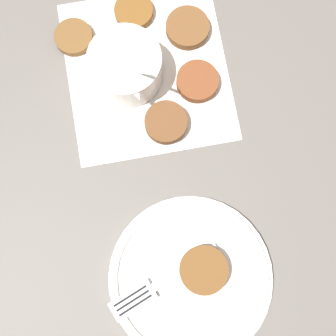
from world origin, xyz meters
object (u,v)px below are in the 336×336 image
Objects in this scene: sauce_bowl at (126,68)px; fritter_on_plate at (204,270)px; fork at (154,287)px; serving_plate at (191,278)px.

sauce_bowl is 1.76× the size of fritter_on_plate.
sauce_bowl is 0.32m from fork.
fritter_on_plate reaches higher than fork.
sauce_bowl is at bearing 176.15° from serving_plate.
fritter_on_plate is 0.07m from fork.
serving_plate is (0.31, -0.02, -0.02)m from sauce_bowl.
sauce_bowl reaches higher than fork.
fork is at bearing -97.86° from serving_plate.
fork is at bearing -13.46° from sauce_bowl.
fork reaches higher than serving_plate.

